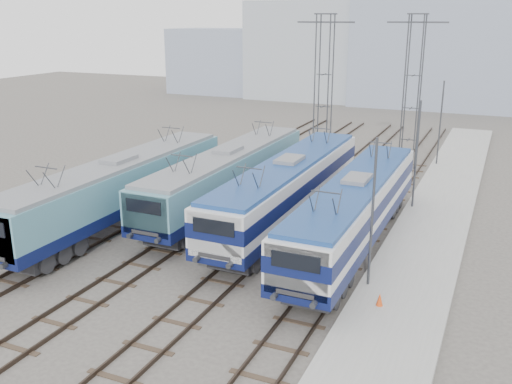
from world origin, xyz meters
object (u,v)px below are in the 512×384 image
object	(u,v)px
catenary_tower_west	(323,86)
catenary_tower_east	(412,87)
locomotive_far_right	(355,207)
locomotive_center_right	(288,186)
mast_rear	(440,125)
mast_front	(372,217)
safety_cone	(380,299)
mast_mid	(416,157)
locomotive_far_left	(118,187)
locomotive_center_left	(227,175)

from	to	relation	value
catenary_tower_west	catenary_tower_east	distance (m)	6.80
catenary_tower_west	locomotive_far_right	bearing A→B (deg)	-66.60
locomotive_center_right	mast_rear	distance (m)	18.65
catenary_tower_west	mast_front	world-z (taller)	catenary_tower_west
safety_cone	catenary_tower_west	bearing A→B (deg)	113.56
locomotive_center_right	locomotive_far_right	size ratio (longest dim) A/B	1.03
mast_mid	mast_front	bearing A→B (deg)	-90.00
locomotive_far_left	safety_cone	size ratio (longest dim) A/B	33.61
locomotive_center_right	catenary_tower_west	size ratio (longest dim) A/B	1.56
catenary_tower_east	safety_cone	size ratio (longest dim) A/B	21.39
catenary_tower_east	safety_cone	bearing A→B (deg)	-82.82
locomotive_far_left	locomotive_center_left	world-z (taller)	locomotive_far_left
locomotive_center_left	mast_front	distance (m)	13.26
locomotive_far_right	catenary_tower_west	distance (m)	17.54
mast_rear	safety_cone	bearing A→B (deg)	-88.01
locomotive_far_left	locomotive_center_right	bearing A→B (deg)	24.22
locomotive_far_right	mast_rear	distance (m)	19.72
locomotive_center_left	locomotive_center_right	size ratio (longest dim) A/B	0.98
locomotive_center_right	catenary_tower_east	bearing A→B (deg)	74.67
catenary_tower_east	mast_rear	xyz separation A→B (m)	(2.10, 2.00, -3.14)
locomotive_center_right	mast_front	bearing A→B (deg)	-45.65
catenary_tower_east	locomotive_far_left	bearing A→B (deg)	-124.12
locomotive_center_left	mast_mid	size ratio (longest dim) A/B	2.63
mast_rear	mast_mid	bearing A→B (deg)	-90.00
locomotive_far_left	locomotive_center_right	xyz separation A→B (m)	(9.00, 4.05, 0.04)
mast_rear	locomotive_center_right	bearing A→B (deg)	-109.94
locomotive_far_left	locomotive_center_right	distance (m)	9.87
locomotive_center_left	mast_rear	size ratio (longest dim) A/B	2.63
locomotive_center_left	catenary_tower_west	bearing A→B (deg)	79.78
locomotive_far_left	mast_front	xyz separation A→B (m)	(15.35, -2.45, 1.16)
catenary_tower_west	safety_cone	xyz separation A→B (m)	(9.50, -21.78, -6.06)
locomotive_center_left	catenary_tower_east	distance (m)	17.47
locomotive_far_right	catenary_tower_west	xyz separation A→B (m)	(-6.75, 15.60, 4.32)
locomotive_far_right	mast_rear	world-z (taller)	mast_rear
locomotive_far_right	mast_mid	world-z (taller)	mast_mid
catenary_tower_east	mast_rear	bearing A→B (deg)	43.60
locomotive_center_left	catenary_tower_east	world-z (taller)	catenary_tower_east
locomotive_far_left	locomotive_center_left	size ratio (longest dim) A/B	1.02
locomotive_center_right	locomotive_far_right	distance (m)	4.96
locomotive_far_right	mast_rear	size ratio (longest dim) A/B	2.61
mast_mid	catenary_tower_east	bearing A→B (deg)	101.86
locomotive_far_left	catenary_tower_east	world-z (taller)	catenary_tower_east
locomotive_center_left	catenary_tower_west	size ratio (longest dim) A/B	1.54
locomotive_far_right	catenary_tower_west	world-z (taller)	catenary_tower_west
locomotive_center_left	locomotive_center_right	world-z (taller)	locomotive_center_right
locomotive_far_right	catenary_tower_west	bearing A→B (deg)	113.40
safety_cone	locomotive_far_left	bearing A→B (deg)	165.42
mast_front	catenary_tower_west	bearing A→B (deg)	113.27
locomotive_far_left	locomotive_far_right	size ratio (longest dim) A/B	1.03
safety_cone	locomotive_far_right	bearing A→B (deg)	113.95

